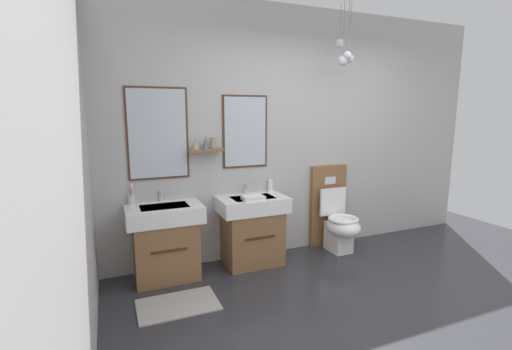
{
  "coord_description": "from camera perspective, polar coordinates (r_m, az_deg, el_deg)",
  "views": [
    {
      "loc": [
        -2.17,
        -1.89,
        1.64
      ],
      "look_at": [
        -0.75,
        1.52,
        0.99
      ],
      "focal_mm": 25.23,
      "sensor_mm": 36.0,
      "label": 1
    }
  ],
  "objects": [
    {
      "name": "toothbrush_cup",
      "position": [
        3.74,
        -19.12,
        -3.58
      ],
      "size": [
        0.07,
        0.07,
        0.21
      ],
      "color": "silver",
      "rests_on": "vanity_sink_left"
    },
    {
      "name": "bath_mat",
      "position": [
        3.35,
        -12.27,
        -19.46
      ],
      "size": [
        0.68,
        0.44,
        0.01
      ],
      "primitive_type": "cube",
      "color": "#9E9993",
      "rests_on": "ground"
    },
    {
      "name": "folded_hand_towel",
      "position": [
        3.71,
        -0.44,
        -3.66
      ],
      "size": [
        0.22,
        0.16,
        0.04
      ],
      "primitive_type": "cube",
      "color": "white",
      "rests_on": "vanity_sink_right"
    },
    {
      "name": "wall_back",
      "position": [
        4.32,
        7.35,
        6.69
      ],
      "size": [
        4.9,
        0.54,
        2.8
      ],
      "color": "#B7B5B2",
      "rests_on": "ground"
    },
    {
      "name": "tap_on_right_sink",
      "position": [
        3.99,
        -1.59,
        -1.97
      ],
      "size": [
        0.03,
        0.13,
        0.11
      ],
      "color": "silver",
      "rests_on": "vanity_sink_right"
    },
    {
      "name": "ground_plane",
      "position": [
        3.34,
        24.2,
        -21.39
      ],
      "size": [
        6.1,
        5.0,
        0.1
      ],
      "primitive_type": "cube",
      "color": "#2D2D33",
      "rests_on": "ground"
    },
    {
      "name": "tap_on_left_sink",
      "position": [
        3.77,
        -14.84,
        -3.03
      ],
      "size": [
        0.03,
        0.13,
        0.11
      ],
      "color": "silver",
      "rests_on": "vanity_sink_left"
    },
    {
      "name": "vanity_sink_right",
      "position": [
        3.95,
        -0.66,
        -8.43
      ],
      "size": [
        0.73,
        0.48,
        0.74
      ],
      "color": "brown",
      "rests_on": "ground"
    },
    {
      "name": "toilet",
      "position": [
        4.45,
        12.45,
        -6.77
      ],
      "size": [
        0.48,
        0.62,
        1.0
      ],
      "color": "brown",
      "rests_on": "ground"
    },
    {
      "name": "vanity_sink_left",
      "position": [
        3.72,
        -14.18,
        -9.91
      ],
      "size": [
        0.73,
        0.48,
        0.74
      ],
      "color": "brown",
      "rests_on": "ground"
    },
    {
      "name": "wall_left",
      "position": [
        1.92,
        -28.94,
        1.44
      ],
      "size": [
        0.12,
        3.8,
        2.8
      ],
      "primitive_type": "cube",
      "color": "#B7B5B2",
      "rests_on": "ground"
    },
    {
      "name": "soap_dispenser",
      "position": [
        4.11,
        2.26,
        -1.67
      ],
      "size": [
        0.06,
        0.06,
        0.17
      ],
      "color": "white",
      "rests_on": "vanity_sink_right"
    }
  ]
}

